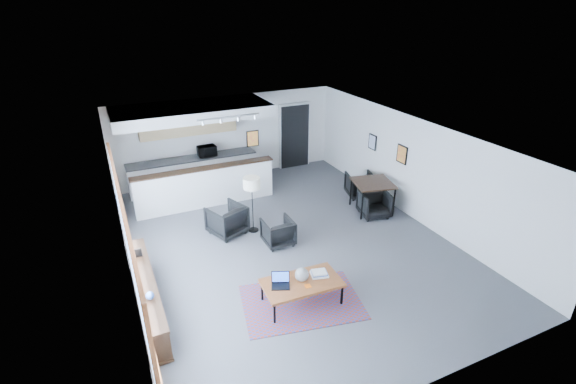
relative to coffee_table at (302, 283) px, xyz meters
name	(u,v)px	position (x,y,z in m)	size (l,w,h in m)	color
room	(288,193)	(0.66, 2.05, 0.86)	(7.02, 9.02, 2.62)	#4D4D50
window	(127,240)	(-2.81, 1.15, 1.02)	(0.10, 5.95, 1.66)	#8CBFFF
console	(147,295)	(-2.64, 1.00, -0.11)	(0.35, 3.00, 0.80)	black
kitchenette	(195,148)	(-0.54, 5.76, 0.94)	(4.20, 1.96, 2.60)	white
doorway	(294,136)	(2.96, 6.47, 0.64)	(1.10, 0.12, 2.15)	black
track_light	(229,118)	(0.07, 4.25, 2.09)	(1.60, 0.07, 0.15)	silver
wall_art_lower	(402,154)	(4.13, 2.45, 1.11)	(0.03, 0.38, 0.48)	black
wall_art_upper	(372,142)	(4.13, 3.75, 1.06)	(0.03, 0.34, 0.44)	black
kilim_rug	(302,302)	(0.00, 0.00, -0.43)	(2.46, 1.91, 0.01)	#542E42
coffee_table	(302,283)	(0.00, 0.00, 0.00)	(1.49, 0.85, 0.47)	brown
laptop	(281,281)	(-0.39, 0.09, 0.10)	(0.41, 0.38, 0.24)	black
ceramic_pot	(302,275)	(0.02, 0.04, 0.17)	(0.26, 0.26, 0.26)	gray
book_stack	(319,273)	(0.39, 0.04, 0.08)	(0.37, 0.32, 0.10)	silver
coaster	(308,286)	(0.04, -0.17, 0.04)	(0.12, 0.12, 0.01)	#E5590C
armchair_left	(227,219)	(-0.49, 3.06, -0.03)	(0.78, 0.74, 0.81)	black
armchair_right	(278,231)	(0.44, 2.11, -0.10)	(0.67, 0.62, 0.68)	black
floor_lamp	(252,185)	(0.13, 2.92, 0.79)	(0.41, 0.41, 1.42)	black
dining_table	(373,185)	(3.40, 2.60, 0.32)	(1.19, 1.19, 0.83)	black
dining_chair_near	(374,205)	(3.29, 2.31, -0.12)	(0.62, 0.58, 0.63)	black
dining_chair_far	(360,186)	(3.64, 3.51, -0.12)	(0.62, 0.58, 0.64)	black
microwave	(207,150)	(-0.10, 6.20, 0.67)	(0.54, 0.30, 0.36)	black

